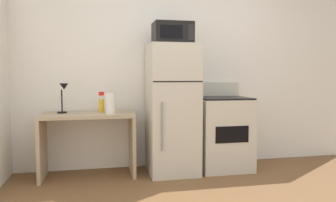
% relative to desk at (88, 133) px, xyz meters
% --- Properties ---
extents(wall_back_white, '(5.00, 0.10, 2.60)m').
position_rel_desk_xyz_m(wall_back_white, '(1.23, 0.33, 0.78)').
color(wall_back_white, white).
rests_on(wall_back_white, ground).
extents(desk, '(1.08, 0.52, 0.75)m').
position_rel_desk_xyz_m(desk, '(0.00, 0.00, 0.00)').
color(desk, tan).
rests_on(desk, ground).
extents(desk_lamp, '(0.14, 0.12, 0.35)m').
position_rel_desk_xyz_m(desk_lamp, '(-0.28, 0.07, 0.47)').
color(desk_lamp, black).
rests_on(desk_lamp, desk).
extents(spray_bottle, '(0.06, 0.06, 0.25)m').
position_rel_desk_xyz_m(spray_bottle, '(0.16, 0.08, 0.33)').
color(spray_bottle, yellow).
rests_on(spray_bottle, desk).
extents(paper_towel_roll, '(0.11, 0.11, 0.24)m').
position_rel_desk_xyz_m(paper_towel_roll, '(0.26, -0.09, 0.35)').
color(paper_towel_roll, white).
rests_on(paper_towel_roll, desk).
extents(refrigerator, '(0.59, 0.65, 1.57)m').
position_rel_desk_xyz_m(refrigerator, '(1.01, -0.05, 0.27)').
color(refrigerator, beige).
rests_on(refrigerator, ground).
extents(microwave, '(0.46, 0.35, 0.26)m').
position_rel_desk_xyz_m(microwave, '(1.01, -0.07, 1.18)').
color(microwave, black).
rests_on(microwave, refrigerator).
extents(oven_range, '(0.65, 0.61, 1.10)m').
position_rel_desk_xyz_m(oven_range, '(1.68, -0.04, -0.05)').
color(oven_range, beige).
rests_on(oven_range, ground).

